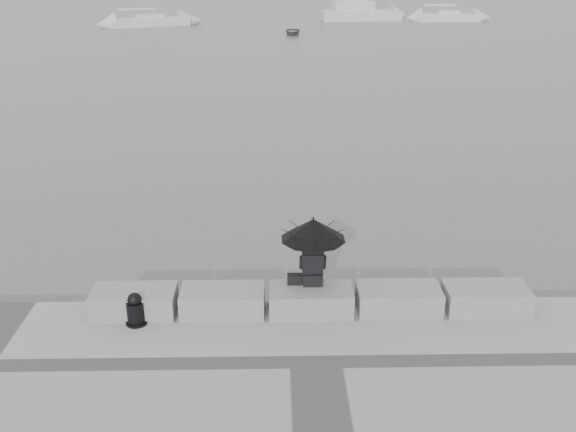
{
  "coord_description": "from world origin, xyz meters",
  "views": [
    {
      "loc": [
        -0.66,
        -11.29,
        6.91
      ],
      "look_at": [
        -0.37,
        3.0,
        1.11
      ],
      "focal_mm": 40.0,
      "sensor_mm": 36.0,
      "label": 1
    }
  ],
  "objects_px": {
    "dinghy": "(292,32)",
    "motor_cruiser": "(361,13)",
    "sailboat_right": "(448,16)",
    "seated_person": "(313,235)",
    "mooring_bollard": "(136,311)",
    "sailboat_left": "(150,21)"
  },
  "relations": [
    {
      "from": "sailboat_right",
      "to": "dinghy",
      "type": "bearing_deg",
      "value": -143.69
    },
    {
      "from": "seated_person",
      "to": "sailboat_left",
      "type": "bearing_deg",
      "value": 103.58
    },
    {
      "from": "motor_cruiser",
      "to": "dinghy",
      "type": "height_order",
      "value": "motor_cruiser"
    },
    {
      "from": "mooring_bollard",
      "to": "dinghy",
      "type": "distance_m",
      "value": 52.73
    },
    {
      "from": "seated_person",
      "to": "mooring_bollard",
      "type": "relative_size",
      "value": 2.14
    },
    {
      "from": "mooring_bollard",
      "to": "sailboat_right",
      "type": "xyz_separation_m",
      "value": [
        22.44,
        65.57,
        -0.24
      ]
    },
    {
      "from": "seated_person",
      "to": "sailboat_right",
      "type": "relative_size",
      "value": 0.11
    },
    {
      "from": "seated_person",
      "to": "sailboat_left",
      "type": "height_order",
      "value": "sailboat_left"
    },
    {
      "from": "sailboat_right",
      "to": "seated_person",
      "type": "bearing_deg",
      "value": -105.76
    },
    {
      "from": "sailboat_left",
      "to": "motor_cruiser",
      "type": "distance_m",
      "value": 23.97
    },
    {
      "from": "sailboat_left",
      "to": "motor_cruiser",
      "type": "height_order",
      "value": "sailboat_left"
    },
    {
      "from": "seated_person",
      "to": "sailboat_right",
      "type": "xyz_separation_m",
      "value": [
        19.11,
        64.96,
        -1.48
      ]
    },
    {
      "from": "sailboat_left",
      "to": "dinghy",
      "type": "relative_size",
      "value": 4.05
    },
    {
      "from": "mooring_bollard",
      "to": "motor_cruiser",
      "type": "distance_m",
      "value": 67.7
    },
    {
      "from": "dinghy",
      "to": "seated_person",
      "type": "bearing_deg",
      "value": -87.36
    },
    {
      "from": "dinghy",
      "to": "mooring_bollard",
      "type": "bearing_deg",
      "value": -90.97
    },
    {
      "from": "seated_person",
      "to": "mooring_bollard",
      "type": "bearing_deg",
      "value": -169.16
    },
    {
      "from": "seated_person",
      "to": "motor_cruiser",
      "type": "relative_size",
      "value": 0.15
    },
    {
      "from": "seated_person",
      "to": "sailboat_right",
      "type": "height_order",
      "value": "sailboat_right"
    },
    {
      "from": "sailboat_right",
      "to": "dinghy",
      "type": "distance_m",
      "value": 22.33
    },
    {
      "from": "motor_cruiser",
      "to": "sailboat_left",
      "type": "bearing_deg",
      "value": -172.49
    },
    {
      "from": "dinghy",
      "to": "motor_cruiser",
      "type": "bearing_deg",
      "value": 63.07
    }
  ]
}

